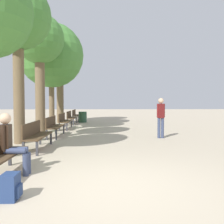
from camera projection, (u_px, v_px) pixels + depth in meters
ground_plane at (108, 185)px, 4.30m from camera, size 80.00×80.00×0.00m
bench_row_1 at (36, 133)px, 7.48m from camera, size 0.45×1.86×0.82m
bench_row_2 at (54, 125)px, 10.21m from camera, size 0.45×1.86×0.82m
bench_row_3 at (64, 120)px, 12.95m from camera, size 0.45×1.86×0.82m
bench_row_4 at (71, 117)px, 15.68m from camera, size 0.45×1.86×0.82m
bench_row_5 at (76, 114)px, 18.42m from camera, size 0.45×1.86×0.82m
tree_row_1 at (18, 19)px, 8.43m from camera, size 2.26×2.26×5.46m
tree_row_2 at (39, 42)px, 11.32m from camera, size 2.25×2.25×5.42m
tree_row_3 at (51, 56)px, 13.90m from camera, size 3.60×3.60×5.81m
tree_row_4 at (60, 53)px, 16.65m from camera, size 2.99×2.99×6.26m
person_seated at (11, 142)px, 4.89m from camera, size 0.57×0.32×1.23m
backpack at (11, 187)px, 3.67m from camera, size 0.26×0.30×0.39m
pedestrian_near at (161, 115)px, 9.78m from camera, size 0.32×0.24×1.58m
trash_bin at (83, 117)px, 17.01m from camera, size 0.56×0.56×0.73m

